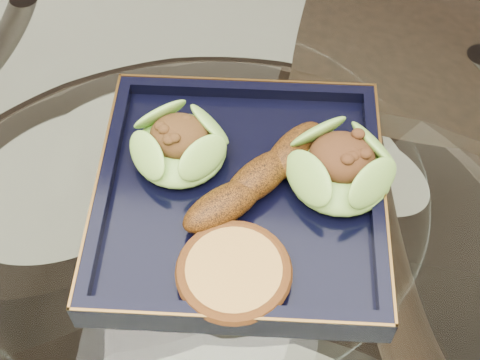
# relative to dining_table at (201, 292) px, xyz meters

# --- Properties ---
(dining_table) EXTENTS (1.13, 1.13, 0.77)m
(dining_table) POSITION_rel_dining_table_xyz_m (0.00, 0.00, 0.00)
(dining_table) COLOR white
(dining_table) RESTS_ON ground
(dining_chair) EXTENTS (0.44, 0.44, 0.91)m
(dining_chair) POSITION_rel_dining_table_xyz_m (0.23, 0.52, -0.09)
(dining_chair) COLOR #321C10
(dining_chair) RESTS_ON ground
(navy_plate) EXTENTS (0.30, 0.30, 0.02)m
(navy_plate) POSITION_rel_dining_table_xyz_m (0.04, 0.02, 0.17)
(navy_plate) COLOR black
(navy_plate) RESTS_ON dining_table
(lettuce_wrap_left) EXTENTS (0.12, 0.12, 0.03)m
(lettuce_wrap_left) POSITION_rel_dining_table_xyz_m (-0.02, 0.05, 0.20)
(lettuce_wrap_left) COLOR #5C9F2E
(lettuce_wrap_left) RESTS_ON navy_plate
(lettuce_wrap_right) EXTENTS (0.13, 0.13, 0.04)m
(lettuce_wrap_right) POSITION_rel_dining_table_xyz_m (0.13, 0.05, 0.20)
(lettuce_wrap_right) COLOR #5E8F29
(lettuce_wrap_right) RESTS_ON navy_plate
(roasted_plantain) EXTENTS (0.13, 0.16, 0.03)m
(roasted_plantain) POSITION_rel_dining_table_xyz_m (0.06, 0.03, 0.20)
(roasted_plantain) COLOR #592D09
(roasted_plantain) RESTS_ON navy_plate
(crumb_patty) EXTENTS (0.09, 0.09, 0.02)m
(crumb_patty) POSITION_rel_dining_table_xyz_m (0.05, -0.07, 0.19)
(crumb_patty) COLOR gold
(crumb_patty) RESTS_ON navy_plate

